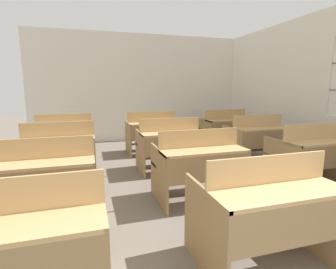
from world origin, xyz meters
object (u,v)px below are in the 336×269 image
at_px(bench_front_left, 18,248).
at_px(bench_second_center, 199,164).
at_px(bench_third_center, 170,144).
at_px(bench_back_left, 65,136).
at_px(bench_back_right, 225,128).
at_px(bench_back_center, 152,132).
at_px(bench_front_center, 266,210).
at_px(bench_third_right, 257,138).
at_px(bench_second_left, 44,179).
at_px(bench_third_left, 60,151).
at_px(bench_second_right, 312,154).

relative_size(bench_front_left, bench_second_center, 1.00).
xyz_separation_m(bench_third_center, bench_back_left, (-1.82, 1.34, 0.00)).
distance_m(bench_third_center, bench_back_right, 2.24).
bearing_deg(bench_back_center, bench_third_center, -89.51).
bearing_deg(bench_back_right, bench_back_left, 179.61).
relative_size(bench_front_center, bench_back_right, 1.00).
xyz_separation_m(bench_second_center, bench_third_center, (0.01, 1.29, 0.00)).
bearing_deg(bench_second_center, bench_third_right, 36.06).
bearing_deg(bench_second_center, bench_third_center, 89.52).
distance_m(bench_second_center, bench_back_right, 3.18).
height_order(bench_front_center, bench_third_right, same).
xyz_separation_m(bench_front_center, bench_back_center, (-0.00, 3.93, 0.00)).
relative_size(bench_back_center, bench_back_right, 1.00).
height_order(bench_third_right, bench_back_right, same).
distance_m(bench_front_center, bench_third_center, 2.62).
height_order(bench_front_left, bench_second_left, same).
xyz_separation_m(bench_second_left, bench_back_center, (1.81, 2.63, 0.00)).
height_order(bench_second_center, bench_third_right, same).
relative_size(bench_third_left, bench_third_right, 1.00).
distance_m(bench_front_center, bench_third_left, 3.18).
bearing_deg(bench_third_left, bench_back_center, 36.03).
relative_size(bench_third_center, bench_back_left, 1.00).
bearing_deg(bench_back_right, bench_third_center, -143.94).
bearing_deg(bench_third_left, bench_third_center, -0.42).
distance_m(bench_second_right, bench_third_left, 3.82).
bearing_deg(bench_back_left, bench_front_left, -89.58).
xyz_separation_m(bench_front_center, bench_back_right, (1.82, 3.94, 0.00)).
relative_size(bench_second_center, bench_second_right, 1.00).
bearing_deg(bench_back_right, bench_back_center, -179.78).
xyz_separation_m(bench_front_left, bench_third_center, (1.79, 2.61, 0.00)).
bearing_deg(bench_second_right, bench_third_left, 159.94).
bearing_deg(bench_second_center, bench_third_left, 143.84).
height_order(bench_front_center, bench_second_left, same).
xyz_separation_m(bench_front_center, bench_second_center, (-0.00, 1.33, 0.00)).
bearing_deg(bench_second_center, bench_back_left, 124.46).
height_order(bench_third_left, bench_back_right, same).
distance_m(bench_front_center, bench_back_center, 3.93).
relative_size(bench_second_left, bench_back_left, 1.00).
height_order(bench_front_left, bench_third_right, same).
height_order(bench_third_center, bench_back_left, same).
xyz_separation_m(bench_second_left, bench_second_center, (1.81, 0.03, 0.00)).
bearing_deg(bench_back_center, bench_front_center, -89.97).
xyz_separation_m(bench_second_center, bench_back_right, (1.82, 2.61, 0.00)).
distance_m(bench_second_right, bench_third_center, 2.22).
bearing_deg(bench_second_center, bench_back_center, 90.01).
xyz_separation_m(bench_second_right, bench_third_right, (-0.03, 1.31, 0.00)).
bearing_deg(bench_second_left, bench_third_center, 35.90).
xyz_separation_m(bench_front_center, bench_third_right, (1.78, 2.63, 0.00)).
bearing_deg(bench_back_center, bench_second_right, -55.27).
xyz_separation_m(bench_back_center, bench_back_right, (1.82, 0.01, 0.00)).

